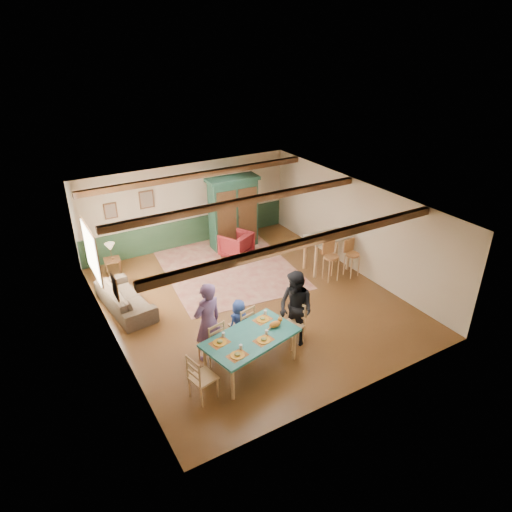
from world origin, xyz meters
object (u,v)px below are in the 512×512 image
end_table (113,268)px  bar_stool_right (352,259)px  armoire (233,213)px  dining_chair_far_left (211,340)px  dining_chair_far_right (242,324)px  dining_chair_end_left (203,376)px  person_woman (296,309)px  counter_table (327,253)px  dining_chair_end_right (292,325)px  person_child (239,321)px  armchair (236,244)px  dining_table (251,353)px  cat (275,324)px  table_lamp (111,251)px  bar_stool_left (331,261)px  sofa (125,298)px  person_man (208,322)px

end_table → bar_stool_right: bearing=-30.1°
end_table → armoire: bearing=0.9°
dining_chair_far_left → dining_chair_far_right: bearing=-180.0°
dining_chair_end_left → dining_chair_far_left: bearing=-46.2°
person_woman → counter_table: (2.79, 2.40, -0.35)m
dining_chair_far_right → bar_stool_right: (4.23, 1.16, 0.03)m
dining_chair_far_left → person_woman: person_woman is taller
dining_chair_end_right → person_child: bearing=-136.8°
dining_chair_far_right → armchair: (1.97, 3.96, -0.12)m
end_table → bar_stool_right: (5.92, -3.43, 0.27)m
dining_chair_end_left → dining_table: bearing=-90.0°
dining_chair_end_right → cat: size_ratio=2.64×
dining_table → bar_stool_right: 4.91m
table_lamp → bar_stool_left: bar_stool_left is taller
dining_table → sofa: bearing=114.4°
person_man → dining_chair_end_right: bearing=152.7°
dining_table → counter_table: 4.91m
cat → bar_stool_left: bearing=20.7°
dining_table → person_woman: 1.43m
dining_chair_far_right → bar_stool_right: bar_stool_right is taller
dining_chair_end_right → counter_table: size_ratio=0.79×
dining_chair_far_right → bar_stool_right: bearing=-177.2°
cat → sofa: (-2.23, 3.56, -0.59)m
dining_chair_end_left → person_child: bearing=-62.7°
dining_chair_end_right → cat: dining_chair_end_right is taller
dining_chair_far_left → end_table: bearing=-92.5°
dining_chair_end_right → bar_stool_right: size_ratio=0.94×
dining_chair_far_left → cat: bearing=139.2°
person_woman → sofa: (-2.94, 3.29, -0.57)m
dining_chair_end_right → dining_chair_end_left: bearing=-90.0°
cat → person_child: bearing=99.5°
cat → end_table: bearing=98.0°
dining_chair_end_left → armchair: 6.13m
sofa → dining_chair_far_left: bearing=-166.5°
dining_table → dining_chair_end_left: bearing=-167.4°
dining_chair_end_left → sofa: (-0.42, 3.85, -0.20)m
dining_chair_far_left → armoire: (3.09, 4.84, 0.65)m
table_lamp → counter_table: bearing=-26.4°
end_table → dining_chair_far_left: bearing=-79.9°
dining_chair_far_right → armoire: 5.21m
cat → armchair: (1.62, 4.79, -0.51)m
person_woman → end_table: person_woman is taller
end_table → table_lamp: bearing=0.0°
person_man → armoire: bearing=-135.8°
dining_chair_far_right → end_table: 4.90m
person_child → sofa: size_ratio=0.50×
end_table → dining_chair_far_right: bearing=-69.8°
dining_chair_end_right → armoire: (1.30, 5.23, 0.65)m
sofa → bar_stool_left: (5.44, -1.45, 0.26)m
dining_chair_end_left → person_man: 1.25m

